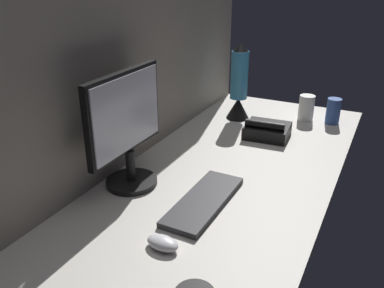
% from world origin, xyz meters
% --- Properties ---
extents(ground_plane, '(1.80, 0.80, 0.03)m').
position_xyz_m(ground_plane, '(0.00, 0.00, -0.01)').
color(ground_plane, beige).
extents(cubicle_wall_back, '(1.80, 0.05, 0.76)m').
position_xyz_m(cubicle_wall_back, '(0.00, 0.38, 0.38)').
color(cubicle_wall_back, gray).
rests_on(cubicle_wall_back, ground_plane).
extents(monitor, '(0.38, 0.18, 0.40)m').
position_xyz_m(monitor, '(-0.26, 0.25, 0.22)').
color(monitor, black).
rests_on(monitor, ground_plane).
extents(keyboard, '(0.37, 0.13, 0.02)m').
position_xyz_m(keyboard, '(-0.26, -0.04, 0.01)').
color(keyboard, '#262628').
rests_on(keyboard, ground_plane).
extents(mouse, '(0.06, 0.10, 0.03)m').
position_xyz_m(mouse, '(-0.52, -0.03, 0.02)').
color(mouse, silver).
rests_on(mouse, ground_plane).
extents(mug_ceramic_white, '(0.11, 0.07, 0.13)m').
position_xyz_m(mug_ceramic_white, '(0.67, -0.16, 0.06)').
color(mug_ceramic_white, white).
rests_on(mug_ceramic_white, ground_plane).
extents(mug_ceramic_blue, '(0.11, 0.07, 0.12)m').
position_xyz_m(mug_ceramic_blue, '(0.68, -0.28, 0.06)').
color(mug_ceramic_blue, '#38569E').
rests_on(mug_ceramic_blue, ground_plane).
extents(lava_lamp, '(0.12, 0.12, 0.38)m').
position_xyz_m(lava_lamp, '(0.53, 0.15, 0.16)').
color(lava_lamp, black).
rests_on(lava_lamp, ground_plane).
extents(desk_phone, '(0.18, 0.20, 0.09)m').
position_xyz_m(desk_phone, '(0.37, -0.05, 0.03)').
color(desk_phone, black).
rests_on(desk_phone, ground_plane).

